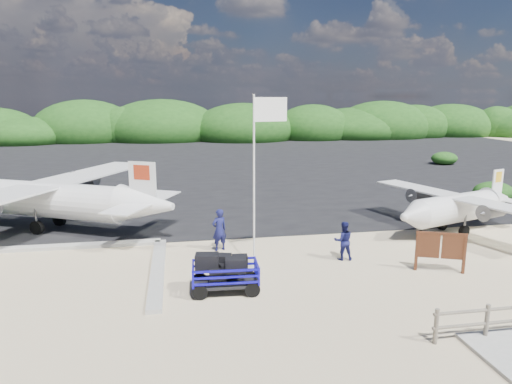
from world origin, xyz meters
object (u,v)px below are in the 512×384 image
at_px(baggage_cart, 226,292).
at_px(crew_b, 343,241).
at_px(signboard, 439,272).
at_px(crew_a, 219,230).
at_px(flagpole, 254,268).
at_px(aircraft_small, 132,163).
at_px(aircraft_large, 346,167).

xyz_separation_m(baggage_cart, crew_b, (5.03, 2.31, 0.80)).
xyz_separation_m(signboard, crew_a, (-7.93, 3.90, 0.92)).
distance_m(signboard, crew_a, 8.89).
bearing_deg(baggage_cart, flagpole, 59.51).
bearing_deg(signboard, flagpole, -171.49).
distance_m(flagpole, crew_b, 3.80).
bearing_deg(aircraft_small, aircraft_large, 144.83).
relative_size(signboard, aircraft_small, 0.25).
height_order(baggage_cart, crew_b, crew_b).
height_order(crew_a, aircraft_small, crew_a).
distance_m(flagpole, crew_a, 2.71).
height_order(signboard, aircraft_small, aircraft_small).
bearing_deg(flagpole, aircraft_large, 61.67).
distance_m(signboard, aircraft_small, 34.50).
bearing_deg(aircraft_large, flagpole, 88.34).
relative_size(flagpole, crew_b, 4.12).
relative_size(baggage_cart, aircraft_large, 0.16).
distance_m(baggage_cart, signboard, 8.16).
bearing_deg(crew_b, baggage_cart, 31.82).
bearing_deg(crew_b, flagpole, 11.61).
distance_m(crew_a, aircraft_large, 25.73).
relative_size(baggage_cart, crew_a, 1.31).
relative_size(baggage_cart, crew_b, 1.51).
bearing_deg(aircraft_small, baggage_cart, 82.02).
bearing_deg(crew_a, flagpole, 94.35).
relative_size(flagpole, signboard, 3.42).
height_order(flagpole, aircraft_large, flagpole).
height_order(crew_b, aircraft_small, crew_b).
distance_m(baggage_cart, crew_a, 4.42).
xyz_separation_m(crew_b, aircraft_large, (9.17, 23.59, -0.80)).
distance_m(baggage_cart, crew_b, 5.60).
height_order(baggage_cart, crew_a, crew_a).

